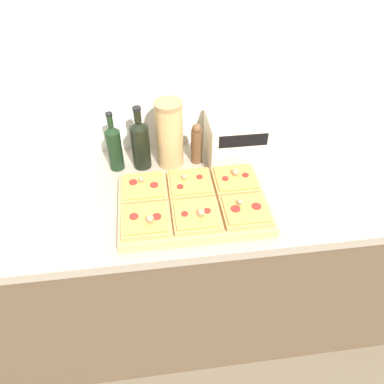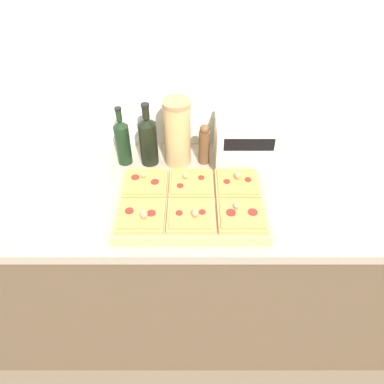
{
  "view_description": "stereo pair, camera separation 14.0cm",
  "coord_description": "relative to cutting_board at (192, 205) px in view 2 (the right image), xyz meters",
  "views": [
    {
      "loc": [
        -0.18,
        -0.79,
        1.92
      ],
      "look_at": [
        -0.04,
        0.24,
        0.99
      ],
      "focal_mm": 35.0,
      "sensor_mm": 36.0,
      "label": 1
    },
    {
      "loc": [
        -0.04,
        -0.8,
        1.92
      ],
      "look_at": [
        -0.04,
        0.24,
        0.99
      ],
      "focal_mm": 35.0,
      "sensor_mm": 36.0,
      "label": 2
    }
  ],
  "objects": [
    {
      "name": "toaster_oven",
      "position": [
        0.23,
        0.29,
        0.08
      ],
      "size": [
        0.27,
        0.21,
        0.2
      ],
      "color": "beige",
      "rests_on": "kitchen_counter"
    },
    {
      "name": "grain_jar_tall",
      "position": [
        -0.06,
        0.29,
        0.13
      ],
      "size": [
        0.11,
        0.11,
        0.29
      ],
      "color": "tan",
      "rests_on": "kitchen_counter"
    },
    {
      "name": "wine_bottle",
      "position": [
        -0.18,
        0.29,
        0.1
      ],
      "size": [
        0.08,
        0.08,
        0.28
      ],
      "color": "black",
      "rests_on": "kitchen_counter"
    },
    {
      "name": "pepper_mill",
      "position": [
        0.05,
        0.29,
        0.07
      ],
      "size": [
        0.05,
        0.05,
        0.19
      ],
      "color": "brown",
      "rests_on": "kitchen_counter"
    },
    {
      "name": "olive_oil_bottle",
      "position": [
        -0.29,
        0.29,
        0.09
      ],
      "size": [
        0.06,
        0.06,
        0.26
      ],
      "color": "black",
      "rests_on": "kitchen_counter"
    },
    {
      "name": "pizza_slice_front_left",
      "position": [
        -0.18,
        -0.09,
        0.03
      ],
      "size": [
        0.17,
        0.16,
        0.06
      ],
      "color": "tan",
      "rests_on": "cutting_board"
    },
    {
      "name": "ground_plane",
      "position": [
        0.04,
        -0.21,
        -0.95
      ],
      "size": [
        12.0,
        12.0,
        0.0
      ],
      "primitive_type": "plane",
      "color": "brown"
    },
    {
      "name": "pizza_slice_front_center",
      "position": [
        0.0,
        -0.09,
        0.03
      ],
      "size": [
        0.17,
        0.16,
        0.05
      ],
      "color": "tan",
      "rests_on": "cutting_board"
    },
    {
      "name": "pizza_slice_back_center",
      "position": [
        -0.0,
        0.09,
        0.03
      ],
      "size": [
        0.17,
        0.16,
        0.05
      ],
      "color": "tan",
      "rests_on": "cutting_board"
    },
    {
      "name": "pizza_slice_back_left",
      "position": [
        -0.18,
        0.09,
        0.03
      ],
      "size": [
        0.17,
        0.16,
        0.05
      ],
      "color": "tan",
      "rests_on": "cutting_board"
    },
    {
      "name": "cutting_board",
      "position": [
        0.0,
        0.0,
        0.0
      ],
      "size": [
        0.55,
        0.36,
        0.04
      ],
      "primitive_type": "cube",
      "color": "tan",
      "rests_on": "kitchen_counter"
    },
    {
      "name": "kitchen_counter",
      "position": [
        0.04,
        0.11,
        -0.48
      ],
      "size": [
        2.63,
        0.67,
        0.93
      ],
      "color": "brown",
      "rests_on": "ground_plane"
    },
    {
      "name": "pizza_slice_back_right",
      "position": [
        0.18,
        0.09,
        0.03
      ],
      "size": [
        0.17,
        0.16,
        0.06
      ],
      "color": "tan",
      "rests_on": "cutting_board"
    },
    {
      "name": "pizza_slice_front_right",
      "position": [
        0.18,
        -0.09,
        0.03
      ],
      "size": [
        0.17,
        0.16,
        0.05
      ],
      "color": "tan",
      "rests_on": "cutting_board"
    },
    {
      "name": "wall_back",
      "position": [
        0.04,
        0.46,
        0.3
      ],
      "size": [
        6.0,
        0.06,
        2.5
      ],
      "color": "silver",
      "rests_on": "ground_plane"
    }
  ]
}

